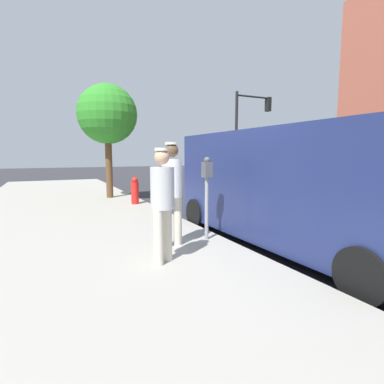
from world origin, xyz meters
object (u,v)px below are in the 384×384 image
pedestrian_in_white (172,187)px  traffic_light_corner (249,123)px  fire_hydrant (135,191)px  street_tree (107,115)px  pedestrian_in_gray (162,198)px  parking_meter_near (207,184)px  parked_van (294,185)px

pedestrian_in_white → traffic_light_corner: size_ratio=0.34×
traffic_light_corner → fire_hydrant: 9.96m
traffic_light_corner → street_tree: (8.51, 3.22, -0.39)m
pedestrian_in_white → fire_hydrant: pedestrian_in_white is taller
pedestrian_in_gray → traffic_light_corner: 14.07m
parking_meter_near → traffic_light_corner: size_ratio=0.29×
pedestrian_in_white → parking_meter_near: bearing=-173.3°
pedestrian_in_white → street_tree: size_ratio=0.44×
parking_meter_near → parked_van: size_ratio=0.29×
parking_meter_near → fire_hydrant: size_ratio=1.77×
parked_van → fire_hydrant: 5.49m
parking_meter_near → parked_van: 1.62m
street_tree → fire_hydrant: (-0.45, 1.83, -2.56)m
traffic_light_corner → fire_hydrant: size_ratio=6.05×
parking_meter_near → pedestrian_in_white: bearing=6.7°
parking_meter_near → parked_van: (-1.50, 0.62, -0.03)m
pedestrian_in_gray → parked_van: 2.66m
pedestrian_in_gray → parked_van: bearing=-176.3°
street_tree → fire_hydrant: 3.18m
parked_van → street_tree: size_ratio=1.29×
pedestrian_in_gray → fire_hydrant: size_ratio=1.92×
parked_van → fire_hydrant: (1.60, -5.22, -0.59)m
pedestrian_in_white → street_tree: 6.80m
parking_meter_near → fire_hydrant: bearing=-88.8°
parking_meter_near → traffic_light_corner: 12.73m
pedestrian_in_white → traffic_light_corner: bearing=-131.8°
pedestrian_in_gray → street_tree: 7.52m
pedestrian_in_gray → fire_hydrant: bearing=-101.0°
pedestrian_in_white → traffic_light_corner: 13.25m
parked_van → fire_hydrant: bearing=-72.9°
parking_meter_near → traffic_light_corner: (-7.97, -9.65, 2.34)m
pedestrian_in_white → pedestrian_in_gray: (0.43, 0.71, -0.07)m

